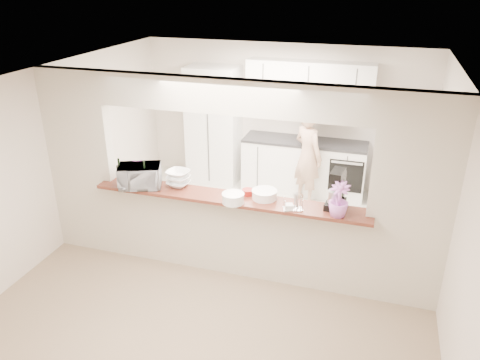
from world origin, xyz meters
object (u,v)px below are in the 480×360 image
at_px(person, 308,157).
at_px(stand_mixer, 337,190).
at_px(refrigerator, 403,156).
at_px(toaster_oven, 140,176).

bearing_deg(person, stand_mixer, 146.70).
bearing_deg(stand_mixer, refrigerator, 72.84).
distance_m(stand_mixer, person, 2.39).
bearing_deg(stand_mixer, person, 106.90).
distance_m(toaster_oven, person, 2.98).
height_order(refrigerator, toaster_oven, refrigerator).
distance_m(refrigerator, stand_mixer, 2.74).
bearing_deg(refrigerator, person, -166.67).
distance_m(refrigerator, person, 1.52).
relative_size(refrigerator, person, 1.05).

